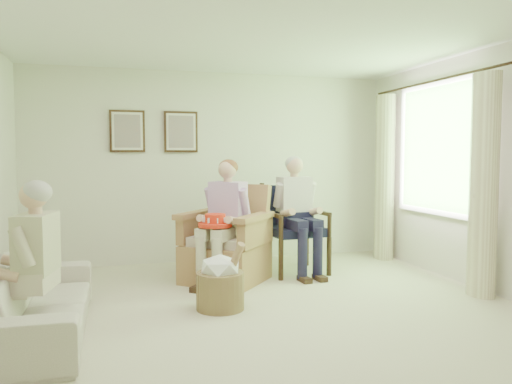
% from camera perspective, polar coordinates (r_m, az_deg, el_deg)
% --- Properties ---
extents(floor, '(5.50, 5.50, 0.00)m').
position_cam_1_polar(floor, '(4.51, 2.10, -14.71)').
color(floor, beige).
rests_on(floor, ground).
extents(back_wall, '(5.00, 0.04, 2.60)m').
position_cam_1_polar(back_wall, '(6.94, -4.88, 2.84)').
color(back_wall, silver).
rests_on(back_wall, ground).
extents(ceiling, '(5.00, 5.50, 0.02)m').
position_cam_1_polar(ceiling, '(4.42, 2.20, 19.14)').
color(ceiling, white).
rests_on(ceiling, back_wall).
extents(window, '(0.13, 2.50, 1.63)m').
position_cam_1_polar(window, '(6.48, 19.97, 5.03)').
color(window, '#2D6B23').
rests_on(window, right_wall).
extents(curtain_left, '(0.34, 0.34, 2.30)m').
position_cam_1_polar(curtain_left, '(5.63, 24.58, 0.64)').
color(curtain_left, beige).
rests_on(curtain_left, ground).
extents(curtain_right, '(0.34, 0.34, 2.30)m').
position_cam_1_polar(curtain_right, '(7.23, 14.48, 1.58)').
color(curtain_right, beige).
rests_on(curtain_right, ground).
extents(framed_print_left, '(0.45, 0.05, 0.55)m').
position_cam_1_polar(framed_print_left, '(6.78, -14.49, 6.75)').
color(framed_print_left, '#382114').
rests_on(framed_print_left, back_wall).
extents(framed_print_right, '(0.45, 0.05, 0.55)m').
position_cam_1_polar(framed_print_right, '(6.83, -8.57, 6.81)').
color(framed_print_right, '#382114').
rests_on(framed_print_right, back_wall).
extents(wicker_armchair, '(0.87, 0.87, 1.12)m').
position_cam_1_polar(wicker_armchair, '(5.87, -3.58, -6.67)').
color(wicker_armchair, '#A6724E').
rests_on(wicker_armchair, ground).
extents(wood_armchair, '(0.70, 0.66, 1.08)m').
position_cam_1_polar(wood_armchair, '(6.33, 4.15, -3.71)').
color(wood_armchair, black).
rests_on(wood_armchair, ground).
extents(sofa, '(1.96, 0.77, 0.57)m').
position_cam_1_polar(sofa, '(4.50, -23.80, -11.29)').
color(sofa, beige).
rests_on(sofa, ground).
extents(person_wicker, '(0.40, 0.62, 1.39)m').
position_cam_1_polar(person_wicker, '(5.66, -3.28, -2.32)').
color(person_wicker, beige).
rests_on(person_wicker, ground).
extents(person_dark, '(0.40, 0.63, 1.43)m').
position_cam_1_polar(person_dark, '(6.13, 4.73, -1.55)').
color(person_dark, '#191733').
rests_on(person_dark, ground).
extents(person_sofa, '(0.42, 0.62, 1.24)m').
position_cam_1_polar(person_sofa, '(4.20, -24.37, -6.59)').
color(person_sofa, beige).
rests_on(person_sofa, ground).
extents(red_hat, '(0.37, 0.37, 0.14)m').
position_cam_1_polar(red_hat, '(5.50, -4.68, -3.42)').
color(red_hat, red).
rests_on(red_hat, person_wicker).
extents(hatbox, '(0.50, 0.50, 0.67)m').
position_cam_1_polar(hatbox, '(4.82, -4.08, -10.22)').
color(hatbox, tan).
rests_on(hatbox, ground).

